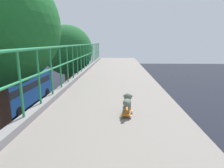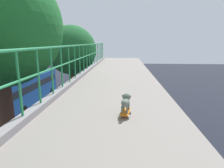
# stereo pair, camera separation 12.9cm
# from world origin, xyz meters

# --- Properties ---
(city_bus) EXTENTS (2.50, 11.35, 3.27)m
(city_bus) POSITION_xyz_m (-9.17, 18.05, 1.85)
(city_bus) COLOR navy
(city_bus) RESTS_ON ground
(roadside_tree_far) EXTENTS (3.62, 3.62, 8.13)m
(roadside_tree_far) POSITION_xyz_m (-2.36, 12.25, 6.20)
(roadside_tree_far) COLOR #4A402A
(roadside_tree_far) RESTS_ON ground
(toy_skateboard) EXTENTS (0.25, 0.42, 0.09)m
(toy_skateboard) POSITION_xyz_m (1.56, 1.92, 5.60)
(toy_skateboard) COLOR orange
(toy_skateboard) RESTS_ON overpass_deck
(small_dog) EXTENTS (0.21, 0.42, 0.33)m
(small_dog) POSITION_xyz_m (1.57, 1.96, 5.82)
(small_dog) COLOR #5C665B
(small_dog) RESTS_ON toy_skateboard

